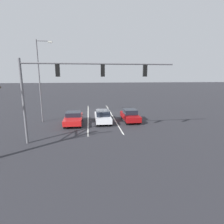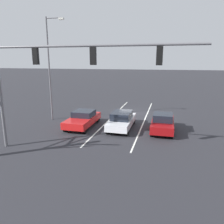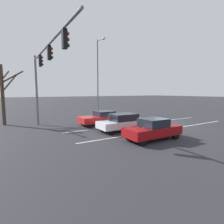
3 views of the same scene
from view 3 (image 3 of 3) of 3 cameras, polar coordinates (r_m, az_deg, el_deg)
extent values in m
plane|color=#28282D|center=(19.08, 18.38, -3.70)|extent=(240.00, 240.00, 0.00)
cube|color=silver|center=(16.24, 17.48, -5.40)|extent=(0.12, 16.73, 0.01)
cube|color=silver|center=(18.58, 9.66, -3.72)|extent=(0.12, 16.73, 0.01)
cube|color=maroon|center=(12.45, 13.13, -6.02)|extent=(1.73, 4.10, 0.60)
cube|color=black|center=(12.38, 13.39, -3.36)|extent=(1.52, 1.70, 0.56)
cube|color=red|center=(13.51, 21.08, -4.66)|extent=(0.24, 0.06, 0.12)
cube|color=red|center=(14.26, 17.23, -3.94)|extent=(0.24, 0.06, 0.12)
cylinder|color=black|center=(11.01, 10.14, -9.23)|extent=(0.22, 0.60, 0.60)
cylinder|color=black|center=(12.11, 5.50, -7.71)|extent=(0.22, 0.60, 0.60)
cylinder|color=black|center=(13.13, 20.07, -6.95)|extent=(0.22, 0.60, 0.60)
cylinder|color=black|center=(14.06, 15.38, -5.91)|extent=(0.22, 0.60, 0.60)
cube|color=red|center=(17.63, -3.49, -2.22)|extent=(1.92, 4.44, 0.57)
cube|color=black|center=(17.70, -2.59, -0.45)|extent=(1.69, 1.76, 0.49)
cube|color=red|center=(18.16, 3.59, -1.51)|extent=(0.24, 0.06, 0.12)
cube|color=red|center=(19.27, 1.30, -1.04)|extent=(0.24, 0.06, 0.12)
cylinder|color=black|center=(16.23, -7.28, -4.03)|extent=(0.22, 0.64, 0.64)
cylinder|color=black|center=(17.74, -9.48, -3.17)|extent=(0.22, 0.64, 0.64)
cylinder|color=black|center=(17.80, 2.48, -3.05)|extent=(0.22, 0.64, 0.64)
cylinder|color=black|center=(19.19, -0.28, -2.35)|extent=(0.22, 0.64, 0.64)
cube|color=silver|center=(14.96, 3.88, -3.79)|extent=(1.76, 4.54, 0.56)
cube|color=black|center=(14.85, 3.80, -1.65)|extent=(1.55, 2.18, 0.57)
cube|color=red|center=(15.86, 11.78, -2.82)|extent=(0.24, 0.06, 0.12)
cube|color=red|center=(16.77, 8.91, -2.26)|extent=(0.24, 0.06, 0.12)
cylinder|color=black|center=(13.49, -0.23, -6.12)|extent=(0.22, 0.64, 0.64)
cylinder|color=black|center=(14.76, -3.24, -5.02)|extent=(0.22, 0.64, 0.64)
cylinder|color=black|center=(15.48, 10.64, -4.59)|extent=(0.22, 0.64, 0.64)
cylinder|color=black|center=(16.60, 7.18, -3.78)|extent=(0.22, 0.64, 0.64)
cylinder|color=slate|center=(18.93, -23.40, 6.36)|extent=(0.20, 0.20, 6.80)
cylinder|color=slate|center=(13.29, -20.10, 19.88)|extent=(12.23, 0.14, 0.14)
cube|color=black|center=(9.64, -15.25, 22.04)|extent=(0.32, 0.22, 0.95)
sphere|color=red|center=(9.76, -14.32, 23.60)|extent=(0.20, 0.20, 0.20)
sphere|color=#4C420C|center=(9.68, -14.27, 21.99)|extent=(0.20, 0.20, 0.20)
sphere|color=#0A3814|center=(9.61, -14.22, 20.35)|extent=(0.20, 0.20, 0.20)
cube|color=black|center=(12.98, -19.82, 17.76)|extent=(0.32, 0.22, 0.95)
sphere|color=red|center=(13.07, -19.14, 18.97)|extent=(0.20, 0.20, 0.20)
sphere|color=#4C420C|center=(13.01, -19.09, 17.75)|extent=(0.20, 0.20, 0.20)
sphere|color=#0A3814|center=(12.95, -19.05, 16.52)|extent=(0.20, 0.20, 0.20)
cube|color=black|center=(16.40, -22.40, 15.19)|extent=(0.32, 0.22, 0.95)
sphere|color=red|center=(16.47, -21.87, 16.18)|extent=(0.20, 0.20, 0.20)
sphere|color=#4C420C|center=(16.43, -21.83, 15.20)|extent=(0.20, 0.20, 0.20)
sphere|color=#0A3814|center=(16.38, -21.78, 14.22)|extent=(0.20, 0.20, 0.20)
cylinder|color=slate|center=(21.59, -4.67, 10.34)|extent=(0.14, 0.14, 9.45)
cylinder|color=slate|center=(21.73, -3.83, 22.59)|extent=(1.49, 0.09, 0.09)
cube|color=beige|center=(21.07, -2.82, 22.83)|extent=(0.44, 0.24, 0.16)
cylinder|color=#423323|center=(20.32, -32.13, 4.66)|extent=(0.32, 0.32, 5.93)
cylinder|color=#423323|center=(19.69, -32.18, 8.02)|extent=(1.42, 0.27, 1.50)
cylinder|color=#423323|center=(20.79, -30.46, 8.16)|extent=(1.08, 1.51, 1.85)
cylinder|color=#423323|center=(20.30, -29.70, 9.97)|extent=(0.32, 2.01, 1.33)
cylinder|color=#423323|center=(21.06, -31.51, 10.09)|extent=(1.49, 0.83, 1.13)
camera|label=1|loc=(18.14, -73.18, 8.91)|focal=28.00mm
camera|label=2|loc=(12.47, -79.49, 12.27)|focal=35.00mm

